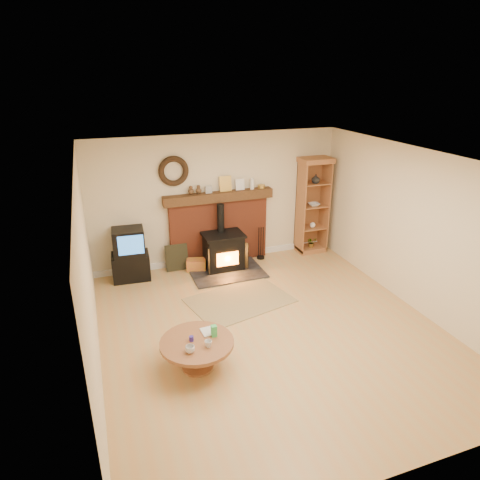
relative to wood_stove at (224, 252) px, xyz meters
name	(u,v)px	position (x,y,z in m)	size (l,w,h in m)	color
ground	(271,329)	(0.03, -2.27, -0.36)	(5.50, 5.50, 0.00)	tan
room_shell	(270,222)	(0.01, -2.18, 1.36)	(5.02, 5.52, 2.61)	beige
chimney_breast	(219,225)	(0.03, 0.39, 0.44)	(2.20, 0.22, 1.78)	brown
wood_stove	(224,252)	(0.00, 0.00, 0.00)	(1.40, 1.00, 1.30)	black
area_rug	(240,300)	(-0.13, -1.29, -0.35)	(1.67, 1.15, 0.01)	brown
tv_unit	(130,255)	(-1.78, 0.19, 0.12)	(0.71, 0.53, 1.00)	black
curio_cabinet	(312,206)	(2.06, 0.28, 0.66)	(0.66, 0.47, 2.04)	#9B5B32
firelog_box	(196,265)	(-0.54, 0.13, -0.24)	(0.37, 0.23, 0.23)	#C6C00F
leaning_painting	(177,257)	(-0.89, 0.28, -0.09)	(0.44, 0.03, 0.53)	black
fire_tools	(261,253)	(0.88, 0.23, -0.23)	(0.16, 0.16, 0.70)	black
coffee_table	(197,346)	(-1.25, -2.78, -0.02)	(0.97, 0.97, 0.57)	brown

